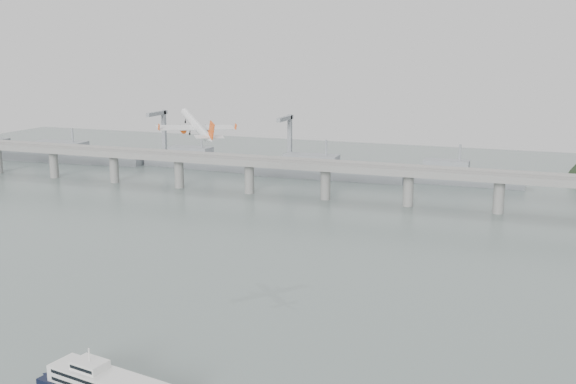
% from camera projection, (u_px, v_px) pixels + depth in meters
% --- Properties ---
extents(ground, '(900.00, 900.00, 0.00)m').
position_uv_depth(ground, '(227.00, 337.00, 213.37)').
color(ground, slate).
rests_on(ground, ground).
extents(bridge, '(800.00, 22.00, 23.90)m').
position_uv_depth(bridge, '(373.00, 174.00, 393.24)').
color(bridge, gray).
rests_on(bridge, ground).
extents(distant_fleet, '(453.00, 60.90, 40.00)m').
position_uv_depth(distant_fleet, '(193.00, 161.00, 507.96)').
color(distant_fleet, gray).
rests_on(distant_fleet, ground).
extents(airliner, '(30.21, 28.95, 13.65)m').
position_uv_depth(airliner, '(197.00, 126.00, 275.42)').
color(airliner, silver).
rests_on(airliner, ground).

